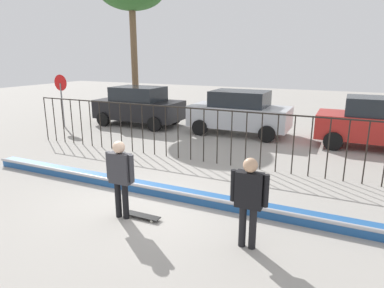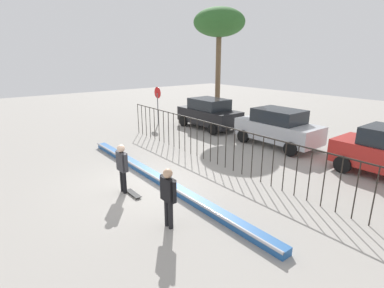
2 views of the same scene
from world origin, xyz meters
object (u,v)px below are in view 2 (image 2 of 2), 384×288
at_px(skateboarder, 122,164).
at_px(skateboard, 133,193).
at_px(parked_car_silver, 278,127).
at_px(palm_tree_short, 219,24).
at_px(camera_operator, 168,193).
at_px(parked_car_black, 209,113).
at_px(stop_sign, 158,100).

height_order(skateboarder, skateboard, skateboarder).
relative_size(parked_car_silver, palm_tree_short, 0.56).
height_order(camera_operator, parked_car_black, parked_car_black).
height_order(parked_car_silver, palm_tree_short, palm_tree_short).
bearing_deg(parked_car_black, parked_car_silver, 0.98).
xyz_separation_m(skateboarder, camera_operator, (2.74, 0.01, -0.00)).
distance_m(camera_operator, parked_car_black, 11.64).
xyz_separation_m(skateboard, camera_operator, (2.32, -0.13, 0.95)).
bearing_deg(stop_sign, skateboarder, -38.27).
relative_size(parked_car_black, stop_sign, 1.72).
xyz_separation_m(skateboard, parked_car_black, (-5.67, 8.34, 0.91)).
relative_size(skateboarder, parked_car_silver, 0.39).
height_order(skateboarder, camera_operator, skateboarder).
bearing_deg(parked_car_black, camera_operator, -48.19).
xyz_separation_m(stop_sign, palm_tree_short, (1.32, 4.27, 4.95)).
bearing_deg(skateboard, parked_car_black, 113.52).
height_order(skateboarder, parked_car_black, parked_car_black).
distance_m(skateboarder, skateboard, 1.05).
bearing_deg(camera_operator, skateboard, 14.81).
distance_m(parked_car_black, stop_sign, 3.69).
xyz_separation_m(skateboarder, palm_tree_short, (-7.05, 10.86, 5.55)).
bearing_deg(camera_operator, parked_car_black, -28.74).
height_order(parked_car_black, parked_car_silver, same).
xyz_separation_m(skateboarder, skateboard, (0.42, 0.14, -0.95)).
bearing_deg(palm_tree_short, skateboarder, -57.02).
distance_m(skateboarder, parked_car_silver, 8.70).
relative_size(camera_operator, palm_tree_short, 0.22).
xyz_separation_m(camera_operator, parked_car_black, (-7.99, 8.46, -0.04)).
relative_size(skateboard, parked_car_black, 0.19).
distance_m(camera_operator, parked_car_silver, 9.16).
height_order(parked_car_black, palm_tree_short, palm_tree_short).
xyz_separation_m(skateboarder, parked_car_black, (-5.25, 8.48, -0.04)).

